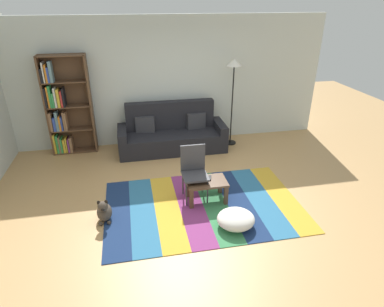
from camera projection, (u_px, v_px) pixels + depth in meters
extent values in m
plane|color=tan|center=(195.00, 199.00, 5.41)|extent=(14.00, 14.00, 0.00)
cube|color=silver|center=(171.00, 82.00, 7.07)|extent=(6.80, 0.10, 2.70)
cube|color=navy|center=(117.00, 215.00, 4.99)|extent=(0.38, 2.01, 0.01)
cube|color=teal|center=(143.00, 212.00, 5.06)|extent=(0.38, 2.01, 0.01)
cube|color=gold|center=(167.00, 210.00, 5.13)|extent=(0.38, 2.01, 0.01)
cube|color=#843370|center=(191.00, 207.00, 5.20)|extent=(0.38, 2.01, 0.01)
cube|color=#387F4C|center=(215.00, 204.00, 5.26)|extent=(0.38, 2.01, 0.01)
cube|color=navy|center=(238.00, 201.00, 5.33)|extent=(0.38, 2.01, 0.01)
cube|color=teal|center=(260.00, 199.00, 5.40)|extent=(0.38, 2.01, 0.01)
cube|color=gold|center=(282.00, 196.00, 5.47)|extent=(0.38, 2.01, 0.01)
cube|color=black|center=(173.00, 142.00, 7.02)|extent=(1.90, 0.80, 0.40)
cube|color=black|center=(170.00, 115.00, 7.07)|extent=(1.90, 0.20, 0.60)
cube|color=black|center=(123.00, 142.00, 6.81)|extent=(0.18, 0.80, 0.56)
cube|color=black|center=(219.00, 134.00, 7.17)|extent=(0.18, 0.80, 0.56)
cube|color=#333338|center=(145.00, 125.00, 6.93)|extent=(0.42, 0.19, 0.36)
cube|color=#333338|center=(196.00, 121.00, 7.12)|extent=(0.42, 0.19, 0.36)
cube|color=brown|center=(46.00, 107.00, 6.54)|extent=(0.04, 0.28, 2.02)
cube|color=brown|center=(91.00, 105.00, 6.70)|extent=(0.04, 0.28, 2.02)
cube|color=brown|center=(70.00, 104.00, 6.74)|extent=(0.90, 0.01, 2.02)
cube|color=brown|center=(77.00, 150.00, 7.05)|extent=(0.86, 0.28, 0.02)
cube|color=brown|center=(73.00, 129.00, 6.84)|extent=(0.86, 0.28, 0.02)
cube|color=brown|center=(69.00, 106.00, 6.62)|extent=(0.86, 0.28, 0.02)
cube|color=brown|center=(65.00, 82.00, 6.40)|extent=(0.86, 0.28, 0.02)
cube|color=brown|center=(60.00, 55.00, 6.18)|extent=(0.86, 0.28, 0.02)
cube|color=gold|center=(55.00, 143.00, 6.85)|extent=(0.04, 0.18, 0.41)
cube|color=green|center=(58.00, 144.00, 6.88)|extent=(0.04, 0.19, 0.38)
cube|color=#8C6647|center=(60.00, 144.00, 6.91)|extent=(0.03, 0.24, 0.35)
cube|color=green|center=(62.00, 144.00, 6.93)|extent=(0.04, 0.26, 0.31)
cube|color=gold|center=(65.00, 145.00, 6.94)|extent=(0.05, 0.23, 0.29)
cube|color=gold|center=(67.00, 144.00, 6.91)|extent=(0.03, 0.18, 0.33)
cube|color=purple|center=(69.00, 144.00, 6.96)|extent=(0.03, 0.24, 0.29)
cube|color=#8C6647|center=(71.00, 144.00, 6.96)|extent=(0.05, 0.23, 0.31)
cube|color=#8C6647|center=(51.00, 122.00, 6.65)|extent=(0.05, 0.18, 0.38)
cube|color=#334CB2|center=(55.00, 123.00, 6.70)|extent=(0.05, 0.23, 0.28)
cube|color=#668C99|center=(57.00, 121.00, 6.67)|extent=(0.05, 0.20, 0.40)
cube|color=orange|center=(60.00, 123.00, 6.71)|extent=(0.04, 0.22, 0.30)
cube|color=#334CB2|center=(62.00, 123.00, 6.71)|extent=(0.03, 0.21, 0.29)
cube|color=#8C6647|center=(64.00, 121.00, 6.70)|extent=(0.03, 0.20, 0.38)
cube|color=#8C6647|center=(66.00, 121.00, 6.72)|extent=(0.03, 0.23, 0.37)
cube|color=black|center=(46.00, 98.00, 6.43)|extent=(0.04, 0.18, 0.39)
cube|color=orange|center=(49.00, 97.00, 6.44)|extent=(0.03, 0.21, 0.41)
cube|color=green|center=(51.00, 96.00, 6.44)|extent=(0.04, 0.20, 0.44)
cube|color=green|center=(54.00, 100.00, 6.49)|extent=(0.04, 0.23, 0.29)
cube|color=silver|center=(55.00, 97.00, 6.45)|extent=(0.04, 0.17, 0.39)
cube|color=gold|center=(59.00, 98.00, 6.47)|extent=(0.05, 0.18, 0.36)
cube|color=red|center=(62.00, 99.00, 6.49)|extent=(0.03, 0.17, 0.32)
cube|color=black|center=(64.00, 97.00, 6.52)|extent=(0.03, 0.26, 0.36)
cube|color=black|center=(42.00, 76.00, 6.24)|extent=(0.04, 0.18, 0.26)
cube|color=silver|center=(44.00, 72.00, 6.25)|extent=(0.03, 0.25, 0.38)
cube|color=orange|center=(46.00, 74.00, 6.23)|extent=(0.03, 0.16, 0.34)
cube|color=#334CB2|center=(49.00, 74.00, 6.28)|extent=(0.04, 0.25, 0.29)
cube|color=#668C99|center=(51.00, 72.00, 6.24)|extent=(0.05, 0.18, 0.40)
cube|color=#513826|center=(207.00, 182.00, 5.22)|extent=(0.64, 0.42, 0.04)
cube|color=#513826|center=(191.00, 199.00, 5.10)|extent=(0.06, 0.06, 0.32)
cube|color=#513826|center=(226.00, 195.00, 5.20)|extent=(0.06, 0.06, 0.32)
cube|color=#513826|center=(188.00, 188.00, 5.40)|extent=(0.06, 0.06, 0.32)
cube|color=#513826|center=(220.00, 184.00, 5.50)|extent=(0.06, 0.06, 0.32)
ellipsoid|color=white|center=(236.00, 219.00, 4.71)|extent=(0.55, 0.51, 0.24)
ellipsoid|color=#473D33|center=(105.00, 212.00, 4.86)|extent=(0.22, 0.30, 0.26)
sphere|color=#473D33|center=(103.00, 206.00, 4.69)|extent=(0.15, 0.15, 0.15)
ellipsoid|color=black|center=(103.00, 209.00, 4.64)|extent=(0.06, 0.07, 0.05)
ellipsoid|color=black|center=(99.00, 203.00, 4.68)|extent=(0.05, 0.04, 0.08)
ellipsoid|color=black|center=(106.00, 202.00, 4.70)|extent=(0.05, 0.04, 0.08)
sphere|color=#473D33|center=(101.00, 224.00, 4.77)|extent=(0.06, 0.06, 0.06)
sphere|color=#473D33|center=(109.00, 223.00, 4.80)|extent=(0.06, 0.06, 0.06)
cylinder|color=black|center=(230.00, 142.00, 7.44)|extent=(0.26, 0.26, 0.02)
cylinder|color=black|center=(232.00, 106.00, 7.06)|extent=(0.03, 0.03, 1.70)
cone|color=white|center=(234.00, 62.00, 6.66)|extent=(0.32, 0.32, 0.14)
cube|color=black|center=(210.00, 178.00, 5.28)|extent=(0.09, 0.16, 0.02)
cube|color=#38383D|center=(195.00, 176.00, 5.21)|extent=(0.40, 0.40, 0.03)
cube|color=#38383D|center=(193.00, 157.00, 5.27)|extent=(0.40, 0.03, 0.44)
cylinder|color=#38383D|center=(187.00, 195.00, 5.13)|extent=(0.02, 0.02, 0.42)
cylinder|color=#38383D|center=(208.00, 192.00, 5.19)|extent=(0.02, 0.02, 0.42)
cylinder|color=#38383D|center=(183.00, 184.00, 5.43)|extent=(0.02, 0.02, 0.42)
cylinder|color=#38383D|center=(203.00, 182.00, 5.49)|extent=(0.02, 0.02, 0.42)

